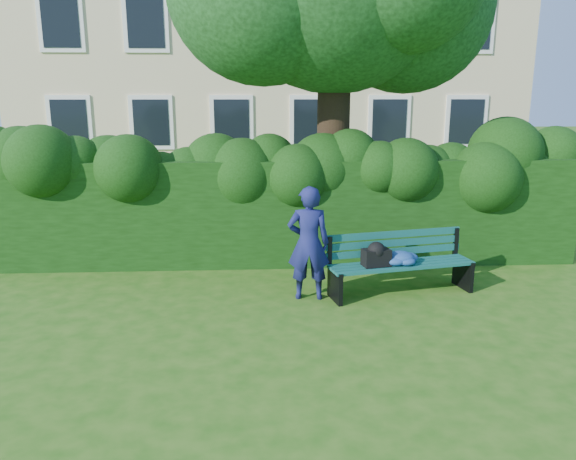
{
  "coord_description": "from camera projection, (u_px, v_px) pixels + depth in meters",
  "views": [
    {
      "loc": [
        -0.42,
        -7.29,
        2.91
      ],
      "look_at": [
        0.0,
        0.6,
        0.95
      ],
      "focal_mm": 35.0,
      "sensor_mm": 36.0,
      "label": 1
    }
  ],
  "objects": [
    {
      "name": "park_bench",
      "position": [
        396.0,
        261.0,
        8.19
      ],
      "size": [
        2.21,
        0.98,
        0.89
      ],
      "rotation": [
        0.0,
        0.0,
        0.21
      ],
      "color": "#105043",
      "rests_on": "ground"
    },
    {
      "name": "apartment_building",
      "position": [
        268.0,
        2.0,
        19.9
      ],
      "size": [
        16.0,
        8.08,
        12.0
      ],
      "color": "beige",
      "rests_on": "ground"
    },
    {
      "name": "ground",
      "position": [
        290.0,
        307.0,
        7.79
      ],
      "size": [
        80.0,
        80.0,
        0.0
      ],
      "primitive_type": "plane",
      "color": "#215610",
      "rests_on": "ground"
    },
    {
      "name": "man_reading",
      "position": [
        308.0,
        243.0,
        7.93
      ],
      "size": [
        0.62,
        0.43,
        1.64
      ],
      "primitive_type": "imported",
      "rotation": [
        0.0,
        0.0,
        3.08
      ],
      "color": "navy",
      "rests_on": "ground"
    },
    {
      "name": "hedge",
      "position": [
        283.0,
        211.0,
        9.7
      ],
      "size": [
        10.0,
        1.0,
        1.8
      ],
      "color": "black",
      "rests_on": "ground"
    }
  ]
}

